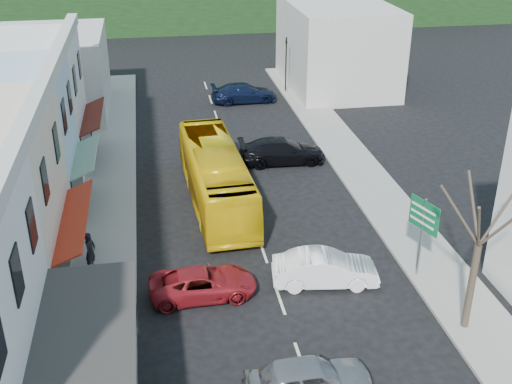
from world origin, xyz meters
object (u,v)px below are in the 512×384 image
car_red (203,282)px  traffic_signal (286,65)px  direction_sign (421,239)px  car_silver (309,381)px  pedestrian_left (91,252)px  street_tree (478,245)px  bus (216,177)px  car_white (325,270)px

car_red → traffic_signal: traffic_signal is taller
traffic_signal → direction_sign: bearing=92.4°
car_silver → car_red: size_ratio=0.96×
pedestrian_left → street_tree: (14.79, -6.74, 2.83)m
car_silver → street_tree: size_ratio=0.57×
street_tree → car_silver: bearing=-159.7°
car_silver → pedestrian_left: pedestrian_left is taller
direction_sign → traffic_signal: 28.20m
bus → car_white: bearing=-69.1°
bus → pedestrian_left: bus is taller
car_silver → direction_sign: bearing=-47.7°
bus → pedestrian_left: bearing=-139.5°
car_white → street_tree: street_tree is taller
car_white → car_red: bearing=97.5°
car_white → direction_sign: bearing=-85.4°
bus → street_tree: street_tree is taller
pedestrian_left → street_tree: size_ratio=0.22×
car_white → traffic_signal: (4.23, 28.01, 1.62)m
car_white → street_tree: size_ratio=0.57×
car_white → car_red: (-5.36, -0.03, 0.00)m
car_silver → car_red: bearing=22.5°
pedestrian_left → traffic_signal: (14.37, 25.28, 1.32)m
traffic_signal → car_red: bearing=73.5°
car_red → traffic_signal: (9.58, 28.04, 1.62)m
car_red → street_tree: size_ratio=0.60×
direction_sign → pedestrian_left: bearing=149.4°
bus → traffic_signal: bearing=64.7°
car_red → direction_sign: bearing=-92.8°
car_red → pedestrian_left: 5.53m
car_red → traffic_signal: 29.68m
bus → car_silver: bearing=-87.4°
bus → car_silver: bus is taller
car_red → street_tree: bearing=-113.5°
car_white → car_silver: bearing=167.5°
traffic_signal → car_silver: bearing=81.6°
bus → car_red: bus is taller
street_tree → traffic_signal: street_tree is taller
car_silver → direction_sign: (6.58, 6.42, 1.25)m
pedestrian_left → direction_sign: bearing=-81.1°
bus → traffic_signal: size_ratio=2.50×
pedestrian_left → car_red: bearing=-99.6°
street_tree → car_white: bearing=139.2°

